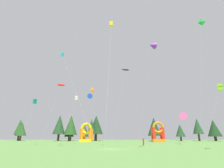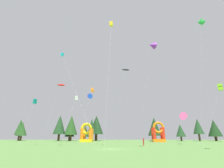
{
  "view_description": "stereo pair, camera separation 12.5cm",
  "coord_description": "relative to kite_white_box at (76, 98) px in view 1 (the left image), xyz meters",
  "views": [
    {
      "loc": [
        0.99,
        -30.69,
        2.27
      ],
      "look_at": [
        0.0,
        7.34,
        13.88
      ],
      "focal_mm": 26.91,
      "sensor_mm": 36.0,
      "label": 1
    },
    {
      "loc": [
        1.11,
        -30.69,
        2.27
      ],
      "look_at": [
        0.0,
        7.34,
        13.88
      ],
      "focal_mm": 26.91,
      "sensor_mm": 36.0,
      "label": 2
    }
  ],
  "objects": [
    {
      "name": "person_left_edge",
      "position": [
        17.25,
        -5.93,
        -11.18
      ],
      "size": [
        0.4,
        0.4,
        1.72
      ],
      "rotation": [
        0.0,
        0.0,
        2.6
      ],
      "color": "#B21E26",
      "rests_on": "ground_plane"
    },
    {
      "name": "kite_lime_box",
      "position": [
        28.21,
        -19.02,
        -2.47
      ],
      "size": [
        3.67,
        2.66,
        10.26
      ],
      "color": "#8CD826",
      "rests_on": "ground_plane"
    },
    {
      "name": "tree_row_0",
      "position": [
        -30.19,
        27.25,
        -6.6
      ],
      "size": [
        3.98,
        3.98,
        8.93
      ],
      "color": "#4C331E",
      "rests_on": "ground_plane"
    },
    {
      "name": "kite_green_diamond",
      "position": [
        29.98,
        -14.27,
        13.39
      ],
      "size": [
        2.66,
        4.84,
        26.4
      ],
      "color": "green",
      "rests_on": "ground_plane"
    },
    {
      "name": "inflatable_yellow_castle",
      "position": [
        0.8,
        14.79,
        -9.76
      ],
      "size": [
        4.09,
        4.22,
        6.37
      ],
      "color": "yellow",
      "rests_on": "ground_plane"
    },
    {
      "name": "tree_row_11",
      "position": [
        51.5,
        26.94,
        -7.13
      ],
      "size": [
        5.38,
        5.38,
        8.49
      ],
      "color": "#4C331E",
      "rests_on": "ground_plane"
    },
    {
      "name": "tree_row_1",
      "position": [
        -29.32,
        27.39,
        -7.41
      ],
      "size": [
        4.32,
        4.32,
        7.64
      ],
      "color": "#4C331E",
      "rests_on": "ground_plane"
    },
    {
      "name": "tree_row_2",
      "position": [
        -12.84,
        26.36,
        -5.7
      ],
      "size": [
        5.12,
        5.12,
        10.47
      ],
      "color": "#4C331E",
      "rests_on": "ground_plane"
    },
    {
      "name": "tree_row_5",
      "position": [
        -2.51,
        29.54,
        -8.21
      ],
      "size": [
        3.43,
        3.43,
        6.49
      ],
      "color": "#4C331E",
      "rests_on": "ground_plane"
    },
    {
      "name": "kite_red_parafoil",
      "position": [
        -0.7,
        -11.26,
        0.46
      ],
      "size": [
        5.33,
        2.89,
        13.18
      ],
      "color": "red",
      "rests_on": "ground_plane"
    },
    {
      "name": "tree_row_8",
      "position": [
        26.98,
        27.08,
        -6.56
      ],
      "size": [
        5.56,
        5.56,
        9.37
      ],
      "color": "#4C331E",
      "rests_on": "ground_plane"
    },
    {
      "name": "kite_cyan_box",
      "position": [
        -2.51,
        -7.09,
        9.79
      ],
      "size": [
        9.99,
        2.9,
        22.56
      ],
      "color": "#19B7CC",
      "rests_on": "ground_plane"
    },
    {
      "name": "kite_black_parafoil",
      "position": [
        14.6,
        9.63,
        12.18
      ],
      "size": [
        6.5,
        1.76,
        24.82
      ],
      "color": "black",
      "rests_on": "ground_plane"
    },
    {
      "name": "tree_row_7",
      "position": [
        2.4,
        28.72,
        -5.68
      ],
      "size": [
        6.11,
        6.11,
        10.52
      ],
      "color": "#4C331E",
      "rests_on": "ground_plane"
    },
    {
      "name": "kite_orange_diamond",
      "position": [
        4.4,
        1.56,
        2.59
      ],
      "size": [
        4.65,
        1.53,
        15.52
      ],
      "color": "orange",
      "rests_on": "ground_plane"
    },
    {
      "name": "kite_blue_delta",
      "position": [
        2.4,
        8.15,
        2.33
      ],
      "size": [
        5.41,
        2.63,
        15.5
      ],
      "color": "blue",
      "rests_on": "ground_plane"
    },
    {
      "name": "inflatable_orange_dome",
      "position": [
        25.74,
        15.67,
        -9.56
      ],
      "size": [
        4.14,
        3.52,
        6.81
      ],
      "color": "orange",
      "rests_on": "ground_plane"
    },
    {
      "name": "tree_row_6",
      "position": [
        0.85,
        25.84,
        -6.53
      ],
      "size": [
        3.57,
        3.57,
        8.86
      ],
      "color": "#4C331E",
      "rests_on": "ground_plane"
    },
    {
      "name": "kite_purple_delta",
      "position": [
        17.98,
        -17.97,
        5.99
      ],
      "size": [
        3.41,
        6.94,
        18.85
      ],
      "color": "purple",
      "rests_on": "ground_plane"
    },
    {
      "name": "kite_pink_delta",
      "position": [
        29.36,
        -0.09,
        -5.33
      ],
      "size": [
        3.44,
        3.24,
        8.13
      ],
      "color": "#EA599E",
      "rests_on": "ground_plane"
    },
    {
      "name": "kite_white_box",
      "position": [
        0.0,
        0.0,
        0.0
      ],
      "size": [
        3.52,
        3.61,
        12.78
      ],
      "color": "white",
      "rests_on": "ground_plane"
    },
    {
      "name": "tree_row_9",
      "position": [
        37.27,
        26.12,
        -8.1
      ],
      "size": [
        3.79,
        3.79,
        6.6
      ],
      "color": "#4C331E",
      "rests_on": "ground_plane"
    },
    {
      "name": "kite_teal_box",
      "position": [
        -8.76,
        -5.7,
        -2.03
      ],
      "size": [
        1.41,
        3.07,
        10.75
      ],
      "color": "#0C7F7A",
      "rests_on": "ground_plane"
    },
    {
      "name": "ground_plane",
      "position": [
        10.26,
        -15.05,
        -12.2
      ],
      "size": [
        120.0,
        120.0,
        0.0
      ],
      "primitive_type": "plane",
      "color": "#5B8C42"
    },
    {
      "name": "tree_row_3",
      "position": [
        -8.68,
        27.29,
        -7.94
      ],
      "size": [
        3.95,
        3.95,
        6.96
      ],
      "color": "#4C331E",
      "rests_on": "ground_plane"
    },
    {
      "name": "tree_row_4",
      "position": [
        -7.75,
        25.7,
        -5.93
      ],
      "size": [
        5.38,
        5.38,
        10.28
      ],
      "color": "#4C331E",
      "rests_on": "ground_plane"
    },
    {
      "name": "kite_yellow_box",
      "position": [
        10.28,
        -14.36,
        13.39
      ],
      "size": [
        1.09,
        7.66,
        26.18
      ],
      "color": "yellow",
      "rests_on": "ground_plane"
    },
    {
      "name": "tree_row_10",
      "position": [
        44.66,
        26.35,
        -6.48
      ],
      "size": [
        4.18,
        4.18,
        8.88
      ],
      "color": "#4C331E",
      "rests_on": "ground_plane"
    }
  ]
}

